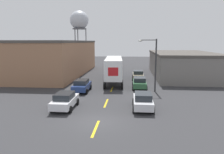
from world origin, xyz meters
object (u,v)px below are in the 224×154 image
(parked_car_right_mid, at_px, (140,83))
(parked_car_left_near, at_px, (65,100))
(parked_car_right_near, at_px, (143,101))
(water_tower, at_px, (79,21))
(parked_car_right_far, at_px, (138,75))
(street_lamp, at_px, (153,61))
(semi_truck, at_px, (114,67))
(parked_car_left_far, at_px, (82,85))

(parked_car_right_mid, height_order, parked_car_left_near, same)
(parked_car_right_near, bearing_deg, water_tower, 110.05)
(parked_car_right_far, bearing_deg, street_lamp, -79.54)
(parked_car_right_mid, xyz_separation_m, parked_car_left_near, (-7.79, -10.19, 0.00))
(semi_truck, relative_size, parked_car_right_mid, 3.21)
(parked_car_right_mid, xyz_separation_m, street_lamp, (1.69, -1.80, 3.27))
(semi_truck, relative_size, water_tower, 0.86)
(water_tower, bearing_deg, parked_car_right_near, -69.95)
(parked_car_right_mid, bearing_deg, parked_car_left_far, -161.01)
(parked_car_left_far, bearing_deg, parked_car_right_mid, 18.99)
(semi_truck, xyz_separation_m, parked_car_left_near, (-3.70, -15.27, -1.57))
(parked_car_left_far, bearing_deg, parked_car_right_near, -41.68)
(parked_car_left_near, height_order, street_lamp, street_lamp)
(water_tower, height_order, street_lamp, water_tower)
(parked_car_left_far, distance_m, street_lamp, 10.06)
(parked_car_left_far, height_order, water_tower, water_tower)
(parked_car_right_near, bearing_deg, street_lamp, 77.81)
(parked_car_right_mid, xyz_separation_m, parked_car_right_near, (0.00, -9.61, 0.00))
(parked_car_right_far, bearing_deg, parked_car_right_mid, -90.00)
(semi_truck, distance_m, parked_car_left_far, 8.74)
(parked_car_right_mid, height_order, parked_car_right_far, same)
(parked_car_left_near, bearing_deg, parked_car_right_far, 66.05)
(parked_car_right_mid, relative_size, water_tower, 0.27)
(parked_car_right_near, bearing_deg, semi_truck, 105.56)
(parked_car_left_far, relative_size, street_lamp, 0.63)
(parked_car_left_far, xyz_separation_m, parked_car_right_mid, (7.79, 2.68, 0.00))
(parked_car_right_far, xyz_separation_m, parked_car_left_near, (-7.79, -17.53, 0.00))
(water_tower, bearing_deg, parked_car_left_near, -78.39)
(parked_car_right_far, relative_size, water_tower, 0.27)
(parked_car_right_mid, distance_m, street_lamp, 4.10)
(semi_truck, bearing_deg, parked_car_right_far, 25.27)
(water_tower, distance_m, street_lamp, 47.06)
(parked_car_left_far, relative_size, parked_car_right_near, 1.00)
(parked_car_left_far, relative_size, water_tower, 0.27)
(parked_car_left_far, distance_m, parked_car_left_near, 7.51)
(parked_car_right_far, height_order, parked_car_left_near, same)
(parked_car_right_near, height_order, water_tower, water_tower)
(parked_car_right_near, xyz_separation_m, parked_car_right_far, (0.00, 16.96, 0.00))
(parked_car_right_mid, distance_m, parked_car_right_far, 7.34)
(semi_truck, bearing_deg, parked_car_right_near, -78.15)
(parked_car_right_near, relative_size, parked_car_right_far, 1.00)
(parked_car_right_near, bearing_deg, parked_car_right_far, 90.00)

